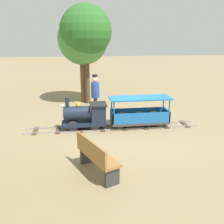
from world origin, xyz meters
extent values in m
plane|color=#8C7A56|center=(0.00, 0.00, 0.00)|extent=(60.00, 60.00, 0.00)
cube|color=gray|center=(-0.22, 0.26, 0.02)|extent=(0.03, 5.70, 0.04)
cube|color=gray|center=(0.22, 0.26, 0.02)|extent=(0.03, 5.70, 0.04)
cube|color=#4C3828|center=(0.00, -2.24, 0.01)|extent=(0.67, 0.14, 0.03)
cube|color=#4C3828|center=(0.00, -1.52, 0.01)|extent=(0.67, 0.14, 0.03)
cube|color=#4C3828|center=(0.00, -0.81, 0.01)|extent=(0.67, 0.14, 0.03)
cube|color=#4C3828|center=(0.00, -0.10, 0.01)|extent=(0.67, 0.14, 0.03)
cube|color=#4C3828|center=(0.00, 0.61, 0.01)|extent=(0.67, 0.14, 0.03)
cube|color=#4C3828|center=(0.00, 1.33, 0.01)|extent=(0.67, 0.14, 0.03)
cube|color=#4C3828|center=(0.00, 2.04, 0.01)|extent=(0.67, 0.14, 0.03)
cube|color=#4C3828|center=(0.00, 2.75, 0.01)|extent=(0.67, 0.14, 0.03)
cube|color=#192338|center=(0.00, 1.21, 0.21)|extent=(0.55, 1.40, 0.10)
cylinder|color=#192338|center=(0.00, 1.41, 0.56)|extent=(0.44, 0.85, 0.44)
cylinder|color=#B7932D|center=(0.00, 1.83, 0.56)|extent=(0.37, 0.02, 0.37)
cylinder|color=#192338|center=(0.00, 1.70, 0.93)|extent=(0.12, 0.12, 0.30)
sphere|color=#B7932D|center=(0.00, 1.36, 0.83)|extent=(0.16, 0.16, 0.16)
cube|color=#192338|center=(0.00, 0.73, 0.54)|extent=(0.55, 0.45, 0.55)
cube|color=black|center=(0.00, 0.73, 0.83)|extent=(0.63, 0.53, 0.04)
sphere|color=#F2EAB2|center=(0.00, 1.86, 0.82)|extent=(0.10, 0.10, 0.10)
cylinder|color=#2D2D2D|center=(-0.22, 1.56, 0.20)|extent=(0.05, 0.32, 0.32)
cylinder|color=#2D2D2D|center=(0.22, 1.56, 0.20)|extent=(0.05, 0.32, 0.32)
cylinder|color=#2D2D2D|center=(-0.22, 0.86, 0.20)|extent=(0.05, 0.32, 0.32)
cylinder|color=#2D2D2D|center=(0.22, 0.86, 0.20)|extent=(0.05, 0.32, 0.32)
cube|color=#3F3F3F|center=(0.00, -0.64, 0.18)|extent=(0.63, 1.90, 0.08)
cube|color=blue|center=(-0.30, -0.64, 0.40)|extent=(0.04, 1.90, 0.35)
cube|color=blue|center=(0.30, -0.64, 0.40)|extent=(0.04, 1.90, 0.35)
cube|color=blue|center=(0.00, 0.29, 0.40)|extent=(0.63, 0.04, 0.35)
cube|color=blue|center=(0.00, -1.57, 0.40)|extent=(0.63, 0.04, 0.35)
cylinder|color=blue|center=(-0.29, 0.26, 0.59)|extent=(0.04, 0.04, 0.75)
cylinder|color=blue|center=(0.29, 0.26, 0.59)|extent=(0.04, 0.04, 0.75)
cylinder|color=blue|center=(-0.29, -1.54, 0.59)|extent=(0.04, 0.04, 0.75)
cylinder|color=blue|center=(0.29, -1.54, 0.59)|extent=(0.04, 0.04, 0.75)
cube|color=blue|center=(0.00, -0.64, 0.99)|extent=(0.73, 2.00, 0.04)
cube|color=olive|center=(0.00, -1.18, 0.34)|extent=(0.47, 0.20, 0.24)
cube|color=olive|center=(0.00, -0.64, 0.34)|extent=(0.47, 0.20, 0.24)
cube|color=olive|center=(0.00, -0.11, 0.34)|extent=(0.47, 0.20, 0.24)
cylinder|color=#262626|center=(-0.22, 0.02, 0.16)|extent=(0.04, 0.24, 0.24)
cylinder|color=#262626|center=(0.22, 0.02, 0.16)|extent=(0.04, 0.24, 0.24)
cylinder|color=#262626|center=(-0.22, -1.31, 0.16)|extent=(0.04, 0.24, 0.24)
cylinder|color=#262626|center=(0.22, -1.31, 0.16)|extent=(0.04, 0.24, 0.24)
cylinder|color=#282D47|center=(0.94, 0.75, 0.40)|extent=(0.12, 0.12, 0.80)
cylinder|color=#282D47|center=(1.12, 0.75, 0.40)|extent=(0.12, 0.12, 0.80)
cylinder|color=#2D4C99|center=(1.03, 0.75, 1.08)|extent=(0.30, 0.30, 0.55)
sphere|color=beige|center=(1.03, 0.75, 1.46)|extent=(0.22, 0.22, 0.22)
cylinder|color=black|center=(1.03, 0.75, 1.59)|extent=(0.20, 0.20, 0.06)
cube|color=olive|center=(-2.77, 0.96, 0.42)|extent=(1.35, 0.90, 0.06)
cube|color=olive|center=(-2.84, 1.12, 0.62)|extent=(1.20, 0.57, 0.40)
cube|color=#333333|center=(-2.25, 1.19, 0.21)|extent=(0.20, 0.32, 0.42)
cube|color=#333333|center=(-3.29, 0.72, 0.21)|extent=(0.20, 0.32, 0.42)
cylinder|color=#4C3823|center=(3.33, 0.94, 1.17)|extent=(0.22, 0.22, 2.35)
sphere|color=#2D6B28|center=(3.33, 0.94, 3.12)|extent=(2.20, 2.20, 2.20)
cylinder|color=brown|center=(3.62, 1.07, 1.00)|extent=(0.35, 0.35, 2.01)
sphere|color=#4C8E42|center=(3.62, 1.07, 2.77)|extent=(2.19, 2.19, 2.19)
camera|label=1|loc=(-7.66, 1.31, 2.93)|focal=39.88mm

